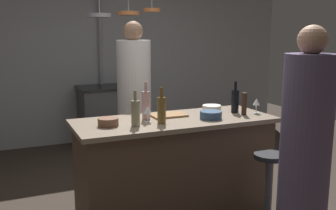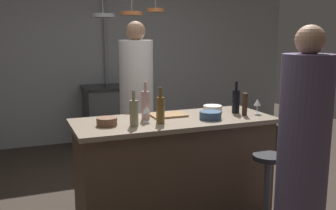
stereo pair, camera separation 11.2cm
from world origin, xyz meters
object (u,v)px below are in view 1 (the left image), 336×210
object	(u,v)px
wine_bottle_dark	(235,101)
mixing_bowl_ceramic	(212,108)
cutting_board	(168,115)
mixing_bowl_blue	(211,115)
bar_stool_right	(268,189)
stove_range	(107,116)
wine_bottle_rose	(146,105)
wine_bottle_amber	(162,110)
wine_glass_near_right_guest	(147,110)
wine_bottle_white	(135,113)
chef	(134,108)
guest_right	(305,154)
wine_glass_by_chef	(256,103)
pepper_mill	(244,104)
mixing_bowl_wooden	(108,122)

from	to	relation	value
wine_bottle_dark	mixing_bowl_ceramic	size ratio (longest dim) A/B	1.66
cutting_board	mixing_bowl_blue	distance (m)	0.40
bar_stool_right	mixing_bowl_ceramic	xyz separation A→B (m)	(-0.10, 0.79, 0.55)
mixing_bowl_blue	stove_range	bearing A→B (deg)	96.50
wine_bottle_rose	wine_bottle_amber	distance (m)	0.22
cutting_board	wine_glass_near_right_guest	bearing A→B (deg)	-147.71
wine_bottle_rose	wine_bottle_white	size ratio (longest dim) A/B	1.12
stove_range	chef	world-z (taller)	chef
guest_right	stove_range	bearing A→B (deg)	99.44
wine_bottle_rose	wine_bottle_white	xyz separation A→B (m)	(-0.17, -0.21, -0.02)
wine_glass_by_chef	mixing_bowl_blue	size ratio (longest dim) A/B	0.74
guest_right	wine_bottle_amber	xyz separation A→B (m)	(-0.75, 0.88, 0.23)
wine_glass_near_right_guest	wine_glass_by_chef	world-z (taller)	same
stove_range	wine_bottle_rose	distance (m)	2.45
wine_bottle_amber	mixing_bowl_blue	size ratio (longest dim) A/B	1.58
bar_stool_right	wine_bottle_rose	bearing A→B (deg)	139.36
wine_bottle_rose	mixing_bowl_blue	bearing A→B (deg)	-21.89
pepper_mill	wine_glass_by_chef	size ratio (longest dim) A/B	1.44
guest_right	mixing_bowl_ceramic	bearing A→B (deg)	94.69
cutting_board	wine_bottle_white	distance (m)	0.49
cutting_board	wine_bottle_rose	world-z (taller)	wine_bottle_rose
wine_bottle_rose	mixing_bowl_ceramic	bearing A→B (deg)	6.93
wine_bottle_amber	wine_glass_by_chef	distance (m)	0.99
stove_range	pepper_mill	xyz separation A→B (m)	(0.67, -2.56, 0.56)
cutting_board	chef	bearing A→B (deg)	92.34
wine_bottle_amber	mixing_bowl_blue	distance (m)	0.48
stove_range	pepper_mill	size ratio (longest dim) A/B	4.24
stove_range	wine_glass_near_right_guest	size ratio (longest dim) A/B	6.10
chef	pepper_mill	size ratio (longest dim) A/B	8.51
chef	wine_bottle_white	bearing A→B (deg)	-108.04
wine_bottle_rose	wine_bottle_amber	size ratio (longest dim) A/B	1.08
wine_glass_near_right_guest	cutting_board	bearing A→B (deg)	32.29
cutting_board	wine_bottle_amber	bearing A→B (deg)	-124.06
wine_glass_by_chef	cutting_board	bearing A→B (deg)	164.87
cutting_board	wine_glass_near_right_guest	distance (m)	0.33
stove_range	bar_stool_right	world-z (taller)	stove_range
bar_stool_right	wine_bottle_amber	world-z (taller)	wine_bottle_amber
bar_stool_right	wine_bottle_amber	bearing A→B (deg)	146.76
wine_bottle_dark	bar_stool_right	bearing A→B (deg)	-96.25
wine_bottle_rose	wine_glass_by_chef	bearing A→B (deg)	-9.43
mixing_bowl_blue	wine_bottle_dark	bearing A→B (deg)	23.33
pepper_mill	wine_bottle_rose	bearing A→B (deg)	168.33
stove_range	bar_stool_right	distance (m)	3.12
bar_stool_right	guest_right	bearing A→B (deg)	-90.19
wine_bottle_dark	wine_bottle_amber	distance (m)	0.84
bar_stool_right	guest_right	world-z (taller)	guest_right
guest_right	mixing_bowl_wooden	xyz separation A→B (m)	(-1.19, 0.98, 0.14)
bar_stool_right	wine_bottle_rose	distance (m)	1.26
stove_range	guest_right	size ratio (longest dim) A/B	0.52
mixing_bowl_wooden	chef	bearing A→B (deg)	60.99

